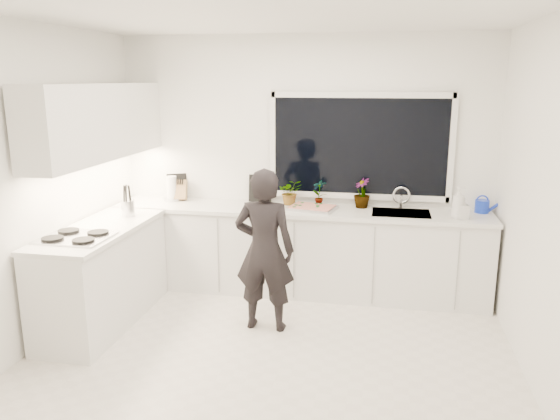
# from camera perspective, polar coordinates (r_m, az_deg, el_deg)

# --- Properties ---
(floor) EXTENTS (4.00, 3.50, 0.02)m
(floor) POSITION_cam_1_polar(r_m,az_deg,el_deg) (4.71, -0.98, -15.02)
(floor) COLOR beige
(floor) RESTS_ON ground
(wall_back) EXTENTS (4.00, 0.02, 2.70)m
(wall_back) POSITION_cam_1_polar(r_m,az_deg,el_deg) (5.93, 2.47, 4.91)
(wall_back) COLOR white
(wall_back) RESTS_ON ground
(wall_left) EXTENTS (0.02, 3.50, 2.70)m
(wall_left) POSITION_cam_1_polar(r_m,az_deg,el_deg) (5.04, -24.07, 2.18)
(wall_left) COLOR white
(wall_left) RESTS_ON ground
(wall_right) EXTENTS (0.02, 3.50, 2.70)m
(wall_right) POSITION_cam_1_polar(r_m,az_deg,el_deg) (4.30, 26.18, 0.18)
(wall_right) COLOR white
(wall_right) RESTS_ON ground
(ceiling) EXTENTS (4.00, 3.50, 0.02)m
(ceiling) POSITION_cam_1_polar(r_m,az_deg,el_deg) (4.16, -1.14, 20.03)
(ceiling) COLOR white
(ceiling) RESTS_ON wall_back
(window) EXTENTS (1.80, 0.02, 1.00)m
(window) POSITION_cam_1_polar(r_m,az_deg,el_deg) (5.81, 8.33, 6.59)
(window) COLOR black
(window) RESTS_ON wall_back
(base_cabinets_back) EXTENTS (3.92, 0.58, 0.88)m
(base_cabinets_back) POSITION_cam_1_polar(r_m,az_deg,el_deg) (5.84, 1.93, -4.40)
(base_cabinets_back) COLOR white
(base_cabinets_back) RESTS_ON floor
(base_cabinets_left) EXTENTS (0.58, 1.60, 0.88)m
(base_cabinets_left) POSITION_cam_1_polar(r_m,az_deg,el_deg) (5.38, -18.02, -6.70)
(base_cabinets_left) COLOR white
(base_cabinets_left) RESTS_ON floor
(countertop_back) EXTENTS (3.94, 0.62, 0.04)m
(countertop_back) POSITION_cam_1_polar(r_m,az_deg,el_deg) (5.71, 1.95, -0.04)
(countertop_back) COLOR silver
(countertop_back) RESTS_ON base_cabinets_back
(countertop_left) EXTENTS (0.62, 1.60, 0.04)m
(countertop_left) POSITION_cam_1_polar(r_m,az_deg,el_deg) (5.24, -18.38, -1.97)
(countertop_left) COLOR silver
(countertop_left) RESTS_ON base_cabinets_left
(upper_cabinets) EXTENTS (0.34, 2.10, 0.70)m
(upper_cabinets) POSITION_cam_1_polar(r_m,az_deg,el_deg) (5.45, -18.46, 8.76)
(upper_cabinets) COLOR white
(upper_cabinets) RESTS_ON wall_left
(sink) EXTENTS (0.58, 0.42, 0.14)m
(sink) POSITION_cam_1_polar(r_m,az_deg,el_deg) (5.66, 12.51, -0.78)
(sink) COLOR silver
(sink) RESTS_ON countertop_back
(faucet) EXTENTS (0.03, 0.03, 0.22)m
(faucet) POSITION_cam_1_polar(r_m,az_deg,el_deg) (5.82, 12.55, 1.23)
(faucet) COLOR silver
(faucet) RESTS_ON countertop_back
(stovetop) EXTENTS (0.56, 0.48, 0.03)m
(stovetop) POSITION_cam_1_polar(r_m,az_deg,el_deg) (4.95, -20.56, -2.62)
(stovetop) COLOR black
(stovetop) RESTS_ON countertop_left
(person) EXTENTS (0.55, 0.36, 1.49)m
(person) POSITION_cam_1_polar(r_m,az_deg,el_deg) (4.90, -1.63, -4.23)
(person) COLOR black
(person) RESTS_ON floor
(pizza_tray) EXTENTS (0.53, 0.44, 0.03)m
(pizza_tray) POSITION_cam_1_polar(r_m,az_deg,el_deg) (5.66, 3.40, 0.19)
(pizza_tray) COLOR #AFAFB3
(pizza_tray) RESTS_ON countertop_back
(pizza) EXTENTS (0.48, 0.39, 0.01)m
(pizza) POSITION_cam_1_polar(r_m,az_deg,el_deg) (5.66, 3.40, 0.36)
(pizza) COLOR red
(pizza) RESTS_ON pizza_tray
(watering_can) EXTENTS (0.14, 0.14, 0.13)m
(watering_can) POSITION_cam_1_polar(r_m,az_deg,el_deg) (5.88, 20.35, 0.35)
(watering_can) COLOR #1532C5
(watering_can) RESTS_ON countertop_back
(paper_towel_roll) EXTENTS (0.12, 0.12, 0.26)m
(paper_towel_roll) POSITION_cam_1_polar(r_m,az_deg,el_deg) (6.16, -11.25, 2.15)
(paper_towel_roll) COLOR white
(paper_towel_roll) RESTS_ON countertop_back
(knife_block) EXTENTS (0.14, 0.12, 0.22)m
(knife_block) POSITION_cam_1_polar(r_m,az_deg,el_deg) (6.17, -10.33, 2.02)
(knife_block) COLOR #9A6E48
(knife_block) RESTS_ON countertop_back
(utensil_crock) EXTENTS (0.16, 0.16, 0.16)m
(utensil_crock) POSITION_cam_1_polar(r_m,az_deg,el_deg) (5.57, -15.60, 0.18)
(utensil_crock) COLOR #ADACB1
(utensil_crock) RESTS_ON countertop_left
(picture_frame_large) EXTENTS (0.21, 0.11, 0.28)m
(picture_frame_large) POSITION_cam_1_polar(r_m,az_deg,el_deg) (6.29, -10.72, 2.49)
(picture_frame_large) COLOR black
(picture_frame_large) RESTS_ON countertop_back
(picture_frame_small) EXTENTS (0.25, 0.04, 0.30)m
(picture_frame_small) POSITION_cam_1_polar(r_m,az_deg,el_deg) (6.00, -2.08, 2.29)
(picture_frame_small) COLOR black
(picture_frame_small) RESTS_ON countertop_back
(herb_plants) EXTENTS (1.03, 0.28, 0.31)m
(herb_plants) POSITION_cam_1_polar(r_m,az_deg,el_deg) (5.81, 4.07, 1.85)
(herb_plants) COLOR #26662D
(herb_plants) RESTS_ON countertop_back
(soap_bottles) EXTENTS (0.19, 0.17, 0.32)m
(soap_bottles) POSITION_cam_1_polar(r_m,az_deg,el_deg) (5.52, 18.28, 0.53)
(soap_bottles) COLOR #D8BF66
(soap_bottles) RESTS_ON countertop_back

